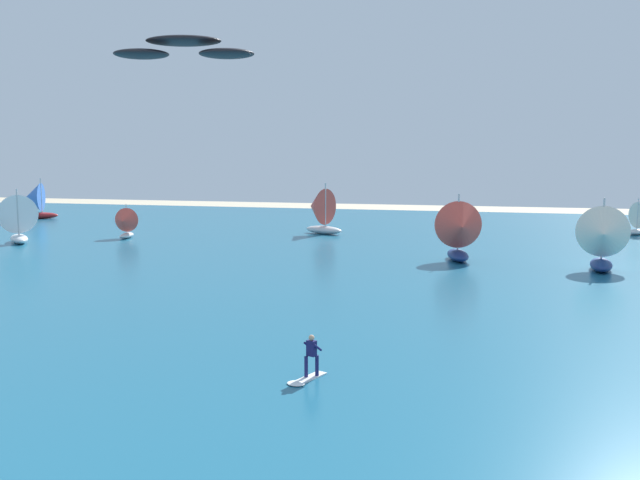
% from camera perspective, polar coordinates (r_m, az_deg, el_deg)
% --- Properties ---
extents(ocean, '(160.00, 90.00, 0.10)m').
position_cam_1_polar(ocean, '(58.77, 7.87, -1.05)').
color(ocean, '#1E607F').
rests_on(ocean, ground).
extents(kitesurfer, '(1.26, 2.02, 1.67)m').
position_cam_1_polar(kitesurfer, '(25.26, -1.00, -10.62)').
color(kitesurfer, white).
rests_on(kitesurfer, ocean).
extents(kite, '(6.74, 3.46, 0.98)m').
position_cam_1_polar(kite, '(31.82, -11.70, 15.89)').
color(kite, black).
extents(sailboat_heeled_over, '(2.65, 3.06, 3.48)m').
position_cam_1_polar(sailboat_heeled_over, '(70.25, -16.52, 1.42)').
color(sailboat_heeled_over, silver).
rests_on(sailboat_heeled_over, ocean).
extents(sailboat_trailing, '(4.13, 4.75, 5.38)m').
position_cam_1_polar(sailboat_trailing, '(53.58, 11.99, 0.77)').
color(sailboat_trailing, navy).
rests_on(sailboat_trailing, ocean).
extents(sailboat_anchored_offshore, '(4.64, 4.64, 5.26)m').
position_cam_1_polar(sailboat_anchored_offshore, '(70.80, -24.71, 1.76)').
color(sailboat_anchored_offshore, white).
rests_on(sailboat_anchored_offshore, ocean).
extents(sailboat_far_right, '(4.82, 4.29, 5.42)m').
position_cam_1_polar(sailboat_far_right, '(96.84, -23.43, 3.16)').
color(sailboat_far_right, maroon).
rests_on(sailboat_far_right, ocean).
extents(sailboat_far_left, '(4.90, 4.39, 5.52)m').
position_cam_1_polar(sailboat_far_left, '(71.72, -0.09, 2.58)').
color(sailboat_far_left, silver).
rests_on(sailboat_far_left, ocean).
extents(sailboat_leading, '(3.97, 4.65, 5.35)m').
position_cam_1_polar(sailboat_leading, '(51.98, 23.26, 0.13)').
color(sailboat_leading, navy).
rests_on(sailboat_leading, ocean).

